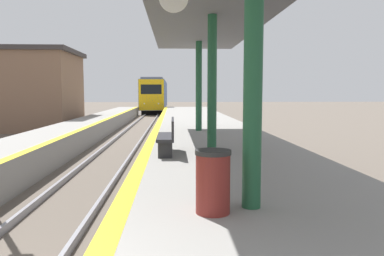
% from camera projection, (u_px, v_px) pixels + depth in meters
% --- Properties ---
extents(train, '(2.87, 20.15, 4.32)m').
position_uv_depth(train, '(155.00, 95.00, 51.39)').
color(train, black).
rests_on(train, ground).
extents(station_canopy, '(3.57, 16.07, 3.94)m').
position_uv_depth(station_canopy, '(212.00, 15.00, 10.25)').
color(station_canopy, '#1E5133').
rests_on(station_canopy, platform_right).
extents(trash_bin, '(0.48, 0.48, 0.85)m').
position_uv_depth(trash_bin, '(213.00, 181.00, 4.99)').
color(trash_bin, maroon).
rests_on(trash_bin, platform_right).
extents(bench, '(0.44, 1.77, 0.92)m').
position_uv_depth(bench, '(168.00, 135.00, 9.87)').
color(bench, '#28282D').
rests_on(bench, platform_right).
extents(station_building, '(10.35, 6.15, 5.49)m').
position_uv_depth(station_building, '(2.00, 90.00, 25.79)').
color(station_building, brown).
rests_on(station_building, ground).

